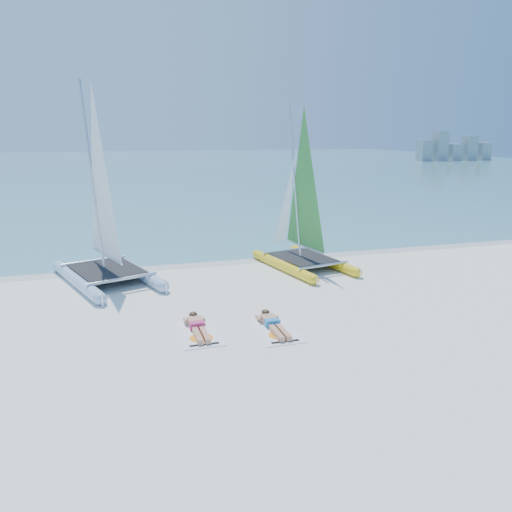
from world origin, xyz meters
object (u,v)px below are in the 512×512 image
Objects in this scene: catamaran_yellow at (298,214)px; towel_a at (199,333)px; sunbather_a at (197,326)px; sunbather_b at (273,323)px; catamaran_blue at (102,221)px; towel_b at (275,330)px.

catamaran_yellow reaches higher than towel_a.
sunbather_a is at bearing 90.00° from towel_a.
sunbather_a and sunbather_b have the same top height.
catamaran_yellow is 6.60m from sunbather_b.
catamaran_yellow is 3.52× the size of sunbather_a.
towel_b is at bearing -73.92° from catamaran_blue.
sunbather_b is (0.00, 0.19, 0.11)m from towel_b.
catamaran_yellow is at bearing 48.39° from sunbather_a.
towel_a is at bearing 168.70° from towel_b.
catamaran_blue reaches higher than catamaran_yellow.
towel_a is 1.07× the size of sunbather_b.
catamaran_yellow is 3.28× the size of towel_b.
catamaran_yellow reaches higher than sunbather_b.
sunbather_a is (0.00, 0.19, 0.11)m from towel_a.
sunbather_b is at bearing -128.05° from catamaran_yellow.
sunbather_b is at bearing -73.00° from catamaran_blue.
catamaran_yellow is 3.28× the size of towel_a.
towel_a is 1.92m from towel_b.
towel_a is (2.18, -5.38, -2.02)m from catamaran_blue.
catamaran_blue reaches higher than towel_a.
catamaran_yellow reaches higher than towel_b.
sunbather_a is (-4.72, -5.31, -1.79)m from catamaran_yellow.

